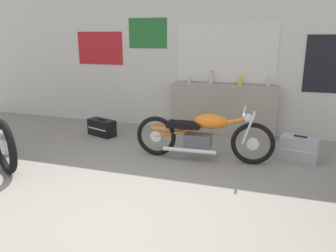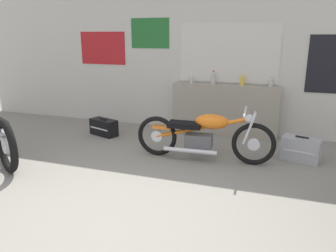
# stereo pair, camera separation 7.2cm
# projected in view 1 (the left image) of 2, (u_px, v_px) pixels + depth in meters

# --- Properties ---
(ground_plane) EXTENTS (24.00, 24.00, 0.00)m
(ground_plane) POSITION_uv_depth(u_px,v_px,m) (111.00, 223.00, 3.30)
(ground_plane) COLOR gray
(wall_back) EXTENTS (10.00, 0.07, 2.80)m
(wall_back) POSITION_uv_depth(u_px,v_px,m) (198.00, 58.00, 6.25)
(wall_back) COLOR beige
(wall_back) RESTS_ON ground_plane
(sill_counter) EXTENTS (1.96, 0.28, 0.95)m
(sill_counter) POSITION_uv_depth(u_px,v_px,m) (223.00, 110.00, 6.18)
(sill_counter) COLOR gray
(sill_counter) RESTS_ON ground_plane
(bottle_leftmost) EXTENTS (0.08, 0.08, 0.18)m
(bottle_leftmost) POSITION_uv_depth(u_px,v_px,m) (189.00, 79.00, 6.18)
(bottle_leftmost) COLOR #B7B2A8
(bottle_leftmost) RESTS_ON sill_counter
(bottle_left_center) EXTENTS (0.08, 0.08, 0.25)m
(bottle_left_center) POSITION_uv_depth(u_px,v_px,m) (211.00, 78.00, 6.11)
(bottle_left_center) COLOR #B7B2A8
(bottle_left_center) RESTS_ON sill_counter
(bottle_center) EXTENTS (0.08, 0.08, 0.22)m
(bottle_center) POSITION_uv_depth(u_px,v_px,m) (240.00, 80.00, 5.97)
(bottle_center) COLOR gold
(bottle_center) RESTS_ON sill_counter
(bottle_right_center) EXTENTS (0.08, 0.08, 0.18)m
(bottle_right_center) POSITION_uv_depth(u_px,v_px,m) (269.00, 82.00, 5.82)
(bottle_right_center) COLOR #B7B2A8
(bottle_right_center) RESTS_ON sill_counter
(motorcycle_orange) EXTENTS (2.09, 0.64, 0.81)m
(motorcycle_orange) POSITION_uv_depth(u_px,v_px,m) (203.00, 134.00, 4.89)
(motorcycle_orange) COLOR black
(motorcycle_orange) RESTS_ON ground_plane
(hard_case_black) EXTENTS (0.60, 0.41, 0.33)m
(hard_case_black) POSITION_uv_depth(u_px,v_px,m) (102.00, 128.00, 6.15)
(hard_case_black) COLOR black
(hard_case_black) RESTS_ON ground_plane
(hard_case_silver) EXTENTS (0.59, 0.40, 0.38)m
(hard_case_silver) POSITION_uv_depth(u_px,v_px,m) (299.00, 149.00, 4.94)
(hard_case_silver) COLOR #9E9EA3
(hard_case_silver) RESTS_ON ground_plane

